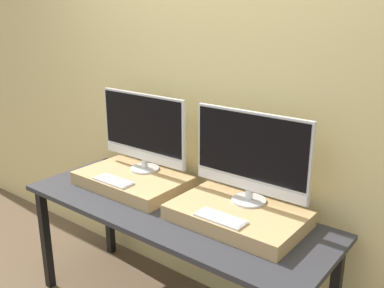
# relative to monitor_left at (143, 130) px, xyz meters

# --- Properties ---
(wall_back) EXTENTS (8.00, 0.04, 2.60)m
(wall_back) POSITION_rel_monitor_left_xyz_m (0.39, 0.22, 0.20)
(wall_back) COLOR #DBC684
(wall_back) RESTS_ON ground_plane
(workbench) EXTENTS (1.86, 0.67, 0.75)m
(workbench) POSITION_rel_monitor_left_xyz_m (0.39, -0.19, -0.42)
(workbench) COLOR #2D2D33
(workbench) RESTS_ON ground_plane
(wooden_riser_left) EXTENTS (0.69, 0.43, 0.08)m
(wooden_riser_left) POSITION_rel_monitor_left_xyz_m (0.00, -0.11, -0.31)
(wooden_riser_left) COLOR tan
(wooden_riser_left) RESTS_ON workbench
(monitor_left) EXTENTS (0.67, 0.19, 0.50)m
(monitor_left) POSITION_rel_monitor_left_xyz_m (0.00, 0.00, 0.00)
(monitor_left) COLOR silver
(monitor_left) RESTS_ON wooden_riser_left
(keyboard_left) EXTENTS (0.26, 0.10, 0.01)m
(keyboard_left) POSITION_rel_monitor_left_xyz_m (0.00, -0.27, -0.26)
(keyboard_left) COLOR silver
(keyboard_left) RESTS_ON wooden_riser_left
(wooden_riser_right) EXTENTS (0.69, 0.43, 0.08)m
(wooden_riser_right) POSITION_rel_monitor_left_xyz_m (0.78, -0.11, -0.31)
(wooden_riser_right) COLOR tan
(wooden_riser_right) RESTS_ON workbench
(monitor_right) EXTENTS (0.67, 0.19, 0.50)m
(monitor_right) POSITION_rel_monitor_left_xyz_m (0.78, 0.00, 0.00)
(monitor_right) COLOR silver
(monitor_right) RESTS_ON wooden_riser_right
(keyboard_right) EXTENTS (0.26, 0.10, 0.01)m
(keyboard_right) POSITION_rel_monitor_left_xyz_m (0.78, -0.27, -0.26)
(keyboard_right) COLOR silver
(keyboard_right) RESTS_ON wooden_riser_right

